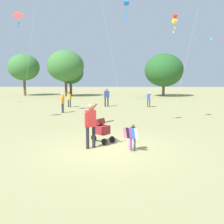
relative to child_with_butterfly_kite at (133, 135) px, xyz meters
The scene contains 13 objects.
ground_plane 1.22m from the child_with_butterfly_kite, 166.28° to the left, with size 120.00×120.00×0.00m, color #938E5B.
treeline_distant 27.27m from the child_with_butterfly_kite, 94.64° to the left, with size 37.42×5.65×6.43m.
child_with_butterfly_kite is the anchor object (origin of this frame).
person_adult_flyer 1.68m from the child_with_butterfly_kite, 168.54° to the left, with size 0.54×0.68×1.81m.
stroller 1.72m from the child_with_butterfly_kite, 136.91° to the left, with size 1.05×0.90×1.03m.
kite_adult_black 7.22m from the child_with_butterfly_kite, 91.97° to the left, with size 1.35×3.94×6.89m.
kite_green_novelty 13.11m from the child_with_butterfly_kite, 129.79° to the left, with size 2.14×2.03×7.34m.
kite_blue_high 8.44m from the child_with_butterfly_kite, 65.38° to the left, with size 0.71×2.72×6.34m.
person_sitting_far 11.01m from the child_with_butterfly_kite, 115.68° to the left, with size 0.24×0.47×1.48m.
person_couple_left 14.13m from the child_with_butterfly_kite, 96.40° to the left, with size 0.53×0.33×1.71m.
person_kid_running 14.35m from the child_with_butterfly_kite, 110.11° to the left, with size 0.42×0.30×1.41m.
person_back_turned 13.92m from the child_with_butterfly_kite, 80.54° to the left, with size 0.37×0.33×1.39m.
picnic_blanket 5.24m from the child_with_butterfly_kite, 110.75° to the left, with size 1.25×1.19×0.02m, color gold.
Camera 1 is at (0.46, -9.35, 2.74)m, focal length 40.27 mm.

